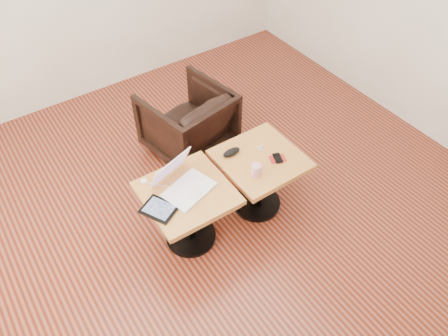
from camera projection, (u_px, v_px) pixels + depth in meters
room_shell at (216, 82)px, 2.47m from camera, size 4.52×4.52×2.71m
side_table_left at (188, 204)px, 3.08m from camera, size 0.60×0.60×0.53m
side_table_right at (259, 170)px, 3.31m from camera, size 0.59×0.59×0.53m
laptop at (183, 183)px, 2.98m from camera, size 0.41×0.41×0.23m
tablet at (159, 209)px, 2.86m from camera, size 0.26×0.28×0.02m
charging_adapter at (144, 181)px, 3.03m from camera, size 0.05×0.05×0.02m
glasses_case at (231, 152)px, 3.22m from camera, size 0.15×0.07×0.05m
striped_cup at (256, 170)px, 3.06m from camera, size 0.09×0.09×0.09m
earbuds_tangle at (260, 148)px, 3.27m from camera, size 0.08×0.06×0.01m
phone_on_sleeve at (278, 158)px, 3.20m from camera, size 0.14×0.11×0.01m
armchair at (188, 122)px, 3.84m from camera, size 0.78×0.80×0.63m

